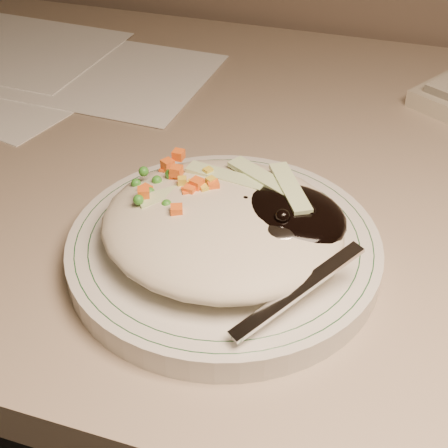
% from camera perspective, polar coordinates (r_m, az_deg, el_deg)
% --- Properties ---
extents(desk, '(1.40, 0.70, 0.74)m').
position_cam_1_polar(desk, '(0.77, 7.29, -7.19)').
color(desk, gray).
rests_on(desk, ground).
extents(plate, '(0.25, 0.25, 0.02)m').
position_cam_1_polar(plate, '(0.51, -0.00, -2.29)').
color(plate, silver).
rests_on(plate, desk).
extents(plate_rim, '(0.24, 0.24, 0.00)m').
position_cam_1_polar(plate_rim, '(0.50, -0.00, -1.43)').
color(plate_rim, '#144723').
rests_on(plate_rim, plate).
extents(meal, '(0.21, 0.19, 0.05)m').
position_cam_1_polar(meal, '(0.49, 0.45, 0.37)').
color(meal, beige).
rests_on(meal, plate).
extents(papers, '(0.47, 0.34, 0.00)m').
position_cam_1_polar(papers, '(0.88, -17.42, 13.76)').
color(papers, white).
rests_on(papers, desk).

